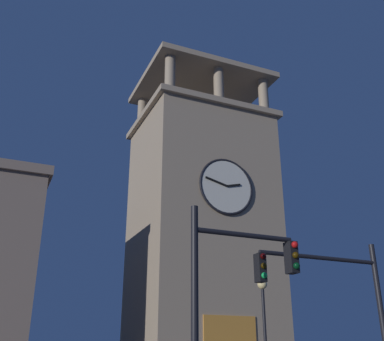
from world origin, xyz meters
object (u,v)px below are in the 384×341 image
traffic_signal_far (232,289)px  street_lamp (264,315)px  traffic_signal_mid (340,300)px  clocktower (202,237)px

traffic_signal_far → street_lamp: size_ratio=0.98×
traffic_signal_mid → street_lamp: bearing=-106.8°
clocktower → street_lamp: size_ratio=4.65×
street_lamp → traffic_signal_far: bearing=54.8°
clocktower → traffic_signal_mid: 18.00m
clocktower → traffic_signal_mid: clocktower is taller
clocktower → traffic_signal_far: (7.56, 18.07, -5.97)m
clocktower → traffic_signal_mid: (3.42, 16.67, -5.87)m
traffic_signal_far → traffic_signal_mid: bearing=-161.3°
clocktower → traffic_signal_far: 20.48m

